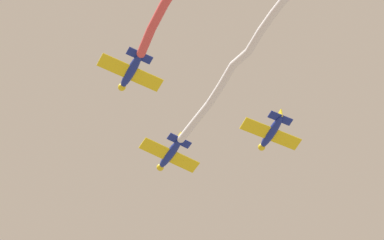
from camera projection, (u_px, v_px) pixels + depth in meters
airplane_lead at (170, 154)px, 80.43m from camera, size 4.99×6.43×1.62m
smoke_trail_lead at (244, 56)px, 74.56m from camera, size 19.80×11.49×2.11m
airplane_left_wing at (131, 72)px, 74.69m from camera, size 5.01×6.49×1.62m
airplane_right_wing at (271, 133)px, 79.23m from camera, size 5.02×6.53×1.62m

